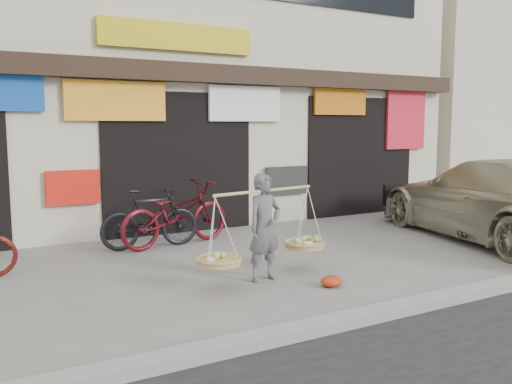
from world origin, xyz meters
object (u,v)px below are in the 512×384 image
bike_1 (150,219)px  bike_2 (176,214)px  suv (495,199)px  street_vendor (265,232)px

bike_1 → bike_2: bike_2 is taller
bike_1 → suv: 6.15m
bike_2 → suv: bearing=-126.8°
street_vendor → bike_1: (-0.71, 2.61, -0.15)m
bike_2 → street_vendor: bearing=174.0°
bike_1 → suv: suv is taller
bike_2 → suv: suv is taller
bike_2 → suv: (5.19, -2.43, 0.19)m
street_vendor → suv: (4.93, 0.17, 0.09)m
bike_1 → bike_2: (0.45, -0.01, 0.05)m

